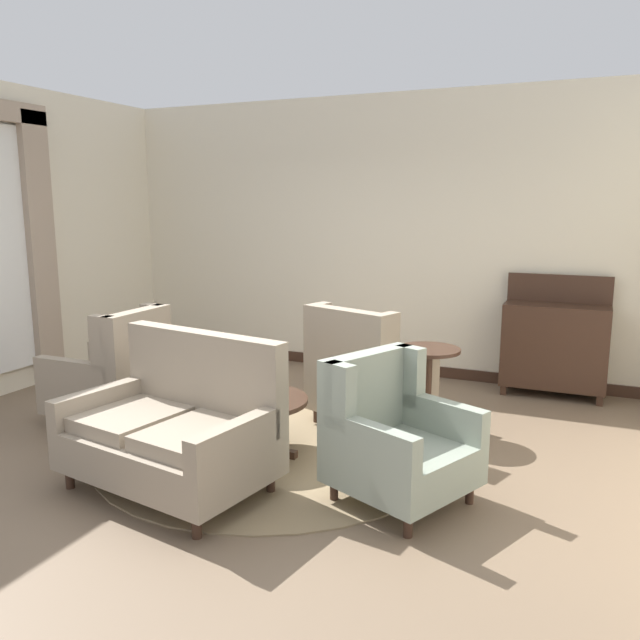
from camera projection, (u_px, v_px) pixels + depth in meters
The scene contains 13 objects.
ground at pixel (255, 461), 4.84m from camera, with size 9.02×9.02×0.00m, color brown.
wall_back at pixel (380, 236), 7.22m from camera, with size 6.60×0.08×3.11m, color beige.
wall_left at pixel (22, 240), 6.61m from camera, with size 0.08×4.13×3.11m, color beige.
baseboard_back at pixel (376, 365), 7.44m from camera, with size 6.44×0.03×0.12m, color #382319.
area_rug at pixel (273, 447), 5.11m from camera, with size 2.78×2.78×0.01m, color #847051.
coffee_table at pixel (254, 409), 4.94m from camera, with size 0.84×0.84×0.45m.
porcelain_vase at pixel (252, 382), 4.89m from camera, with size 0.15×0.15×0.30m.
settee at pixel (175, 430), 4.34m from camera, with size 1.53×1.10×1.05m.
armchair_foreground_right at pixel (393, 438), 4.17m from camera, with size 1.04×1.04×0.96m.
armchair_far_left at pixel (366, 376), 5.57m from camera, with size 1.08×1.11×1.07m.
armchair_near_sideboard at pixel (113, 377), 5.56m from camera, with size 0.90×0.74×1.05m.
side_table at pixel (428, 382), 5.39m from camera, with size 0.53×0.53×0.74m.
sideboard at pixel (555, 344), 6.37m from camera, with size 1.00×0.39×1.22m.
Camera 1 is at (2.27, -3.98, 1.95)m, focal length 35.73 mm.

